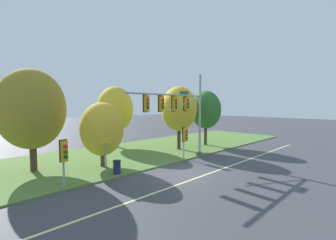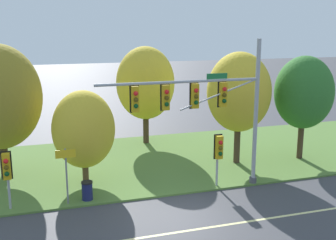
# 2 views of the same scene
# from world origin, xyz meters

# --- Properties ---
(ground_plane) EXTENTS (160.00, 160.00, 0.00)m
(ground_plane) POSITION_xyz_m (0.00, 0.00, 0.00)
(ground_plane) COLOR #3D3D42
(lane_stripe) EXTENTS (36.00, 0.16, 0.01)m
(lane_stripe) POSITION_xyz_m (0.00, -1.20, 0.00)
(lane_stripe) COLOR beige
(lane_stripe) RESTS_ON ground
(grass_verge) EXTENTS (48.00, 11.50, 0.10)m
(grass_verge) POSITION_xyz_m (0.00, 8.25, 0.05)
(grass_verge) COLOR #517533
(grass_verge) RESTS_ON ground
(traffic_signal_mast) EXTENTS (8.58, 0.49, 7.70)m
(traffic_signal_mast) POSITION_xyz_m (2.17, 2.74, 4.65)
(traffic_signal_mast) COLOR #9EA0A5
(traffic_signal_mast) RESTS_ON grass_verge
(pedestrian_signal_near_kerb) EXTENTS (0.46, 0.55, 2.80)m
(pedestrian_signal_near_kerb) POSITION_xyz_m (-7.45, 3.01, 2.08)
(pedestrian_signal_near_kerb) COLOR #9EA0A5
(pedestrian_signal_near_kerb) RESTS_ON grass_verge
(pedestrian_signal_further_along) EXTENTS (0.46, 0.55, 2.84)m
(pedestrian_signal_further_along) POSITION_xyz_m (2.92, 2.79, 2.12)
(pedestrian_signal_further_along) COLOR #9EA0A5
(pedestrian_signal_further_along) RESTS_ON grass_verge
(route_sign_post) EXTENTS (0.93, 0.08, 2.75)m
(route_sign_post) POSITION_xyz_m (-4.84, 2.90, 1.90)
(route_sign_post) COLOR slate
(route_sign_post) RESTS_ON grass_verge
(tree_left_of_mast) EXTENTS (3.34, 3.34, 5.04)m
(tree_left_of_mast) POSITION_xyz_m (-3.68, 5.59, 3.05)
(tree_left_of_mast) COLOR #4C3823
(tree_left_of_mast) RESTS_ON grass_verge
(tree_behind_signpost) EXTENTS (4.13, 4.13, 6.94)m
(tree_behind_signpost) POSITION_xyz_m (1.44, 12.23, 4.44)
(tree_behind_signpost) COLOR #423021
(tree_behind_signpost) RESTS_ON grass_verge
(tree_mid_verge) EXTENTS (3.86, 3.86, 6.84)m
(tree_mid_verge) POSITION_xyz_m (5.67, 6.13, 4.51)
(tree_mid_verge) COLOR #423021
(tree_mid_verge) RESTS_ON grass_verge
(tree_tall_centre) EXTENTS (3.64, 3.64, 6.54)m
(tree_tall_centre) POSITION_xyz_m (9.96, 5.74, 4.35)
(tree_tall_centre) COLOR #423021
(tree_tall_centre) RESTS_ON grass_verge
(trash_bin) EXTENTS (0.56, 0.56, 0.93)m
(trash_bin) POSITION_xyz_m (-3.89, 3.12, 0.57)
(trash_bin) COLOR #191E4C
(trash_bin) RESTS_ON grass_verge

